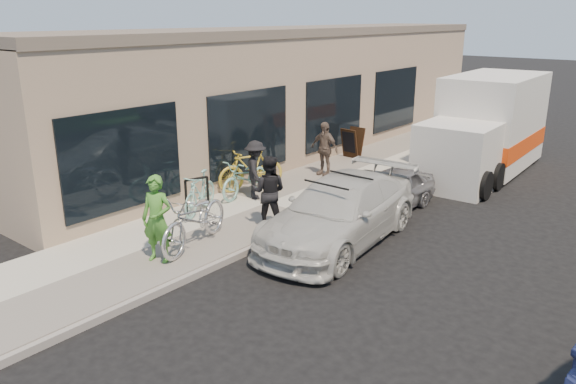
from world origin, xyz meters
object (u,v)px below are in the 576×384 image
Objects in this scene: sandwich_board at (352,143)px; sedan_silver at (389,191)px; cruiser_bike_a at (200,193)px; bystander_a at (256,170)px; moving_truck at (486,130)px; tandem_bike at (195,219)px; cruiser_bike_c at (251,169)px; woman_rider at (157,219)px; man_standing at (269,192)px; cruiser_bike_b at (245,177)px; sedan_white at (340,212)px; bike_rack at (197,192)px; bystander_b at (324,149)px.

sandwich_board reaches higher than sedan_silver.
bystander_a is (0.27, 1.63, 0.25)m from cruiser_bike_a.
tandem_bike is (-2.09, -9.81, -0.55)m from moving_truck.
tandem_bike is at bearing -41.68° from cruiser_bike_c.
tandem_bike is 1.33× the size of woman_rider.
bystander_a is (-1.58, 1.30, -0.06)m from man_standing.
cruiser_bike_b is (-3.22, -1.66, 0.13)m from sedan_silver.
sandwich_board is at bearing -44.82° from bystander_a.
cruiser_bike_b is at bearing -41.50° from cruiser_bike_c.
sedan_white reaches higher than cruiser_bike_a.
moving_truck reaches higher than bystander_a.
sedan_white is at bearing 38.26° from woman_rider.
sedan_silver is 1.59× the size of cruiser_bike_c.
sandwich_board is at bearing 110.36° from cruiser_bike_c.
moving_truck is at bearing 54.24° from cruiser_bike_b.
sedan_white is (3.36, 0.96, 0.00)m from bike_rack.
sedan_silver is at bearing 19.64° from cruiser_bike_b.
moving_truck is at bearing 88.23° from sedan_silver.
sandwich_board is at bearing 83.83° from cruiser_bike_b.
man_standing is at bearing -17.40° from cruiser_bike_c.
man_standing is (2.05, -6.46, 0.31)m from sandwich_board.
man_standing is 1.08× the size of bystander_a.
sedan_silver is at bearing 22.98° from cruiser_bike_a.
bike_rack is 2.70m from woman_rider.
bike_rack reaches higher than sedan_silver.
sedan_white is 1.62× the size of sedan_silver.
cruiser_bike_b reaches higher than bike_rack.
bike_rack is at bearing -169.39° from sedan_white.
cruiser_bike_b is 0.53m from cruiser_bike_c.
cruiser_bike_b is at bearing -150.09° from sedan_silver.
sedan_white is 2.98m from tandem_bike.
sedan_silver is 3.63m from cruiser_bike_b.
sandwich_board is 0.61× the size of bystander_b.
tandem_bike is at bearing 151.07° from bystander_a.
sedan_silver is 1.87× the size of man_standing.
woman_rider is at bearing -81.56° from cruiser_bike_a.
cruiser_bike_a is 2.11m from cruiser_bike_c.
bystander_b is at bearing 85.82° from bike_rack.
sedan_silver is at bearing 40.66° from cruiser_bike_c.
bike_rack is at bearing 101.55° from woman_rider.
sedan_silver is at bearing -97.10° from moving_truck.
tandem_bike is 1.39× the size of man_standing.
bystander_a is (0.58, -0.45, 0.18)m from cruiser_bike_c.
sandwich_board is 9.29m from woman_rider.
tandem_bike reaches higher than bike_rack.
man_standing is at bearing 60.14° from woman_rider.
sandwich_board is at bearing 115.59° from sedan_white.
cruiser_bike_a is 1.67m from bystander_a.
man_standing is at bearing -12.87° from cruiser_bike_a.
cruiser_bike_b is at bearing 162.44° from sedan_white.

